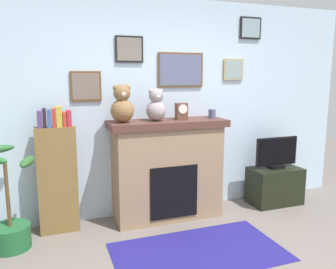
{
  "coord_description": "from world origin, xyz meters",
  "views": [
    {
      "loc": [
        -1.34,
        -1.98,
        1.7
      ],
      "look_at": [
        -0.01,
        1.71,
        1.01
      ],
      "focal_mm": 36.35,
      "sensor_mm": 36.0,
      "label": 1
    }
  ],
  "objects_px": {
    "television": "(276,153)",
    "candle_jar": "(212,114)",
    "potted_plant": "(10,220)",
    "teddy_bear_brown": "(122,105)",
    "tv_stand": "(275,186)",
    "teddy_bear_tan": "(156,106)",
    "bookshelf": "(57,175)",
    "fireplace": "(167,169)",
    "mantel_clock": "(181,111)"
  },
  "relations": [
    {
      "from": "television",
      "to": "mantel_clock",
      "type": "bearing_deg",
      "value": 177.81
    },
    {
      "from": "candle_jar",
      "to": "teddy_bear_brown",
      "type": "distance_m",
      "value": 1.11
    },
    {
      "from": "potted_plant",
      "to": "teddy_bear_tan",
      "type": "bearing_deg",
      "value": 6.63
    },
    {
      "from": "bookshelf",
      "to": "television",
      "type": "distance_m",
      "value": 2.75
    },
    {
      "from": "fireplace",
      "to": "teddy_bear_tan",
      "type": "distance_m",
      "value": 0.77
    },
    {
      "from": "television",
      "to": "candle_jar",
      "type": "xyz_separation_m",
      "value": [
        -0.93,
        0.05,
        0.55
      ]
    },
    {
      "from": "potted_plant",
      "to": "teddy_bear_tan",
      "type": "xyz_separation_m",
      "value": [
        1.58,
        0.18,
        1.06
      ]
    },
    {
      "from": "fireplace",
      "to": "candle_jar",
      "type": "relative_size",
      "value": 12.76
    },
    {
      "from": "bookshelf",
      "to": "teddy_bear_brown",
      "type": "height_order",
      "value": "teddy_bear_brown"
    },
    {
      "from": "fireplace",
      "to": "teddy_bear_brown",
      "type": "relative_size",
      "value": 3.31
    },
    {
      "from": "television",
      "to": "candle_jar",
      "type": "relative_size",
      "value": 5.67
    },
    {
      "from": "tv_stand",
      "to": "television",
      "type": "distance_m",
      "value": 0.44
    },
    {
      "from": "tv_stand",
      "to": "mantel_clock",
      "type": "relative_size",
      "value": 3.46
    },
    {
      "from": "television",
      "to": "teddy_bear_tan",
      "type": "relative_size",
      "value": 1.66
    },
    {
      "from": "television",
      "to": "candle_jar",
      "type": "height_order",
      "value": "candle_jar"
    },
    {
      "from": "tv_stand",
      "to": "teddy_bear_brown",
      "type": "distance_m",
      "value": 2.33
    },
    {
      "from": "bookshelf",
      "to": "teddy_bear_tan",
      "type": "bearing_deg",
      "value": -2.57
    },
    {
      "from": "tv_stand",
      "to": "television",
      "type": "bearing_deg",
      "value": -90.0
    },
    {
      "from": "teddy_bear_brown",
      "to": "bookshelf",
      "type": "bearing_deg",
      "value": 176.03
    },
    {
      "from": "fireplace",
      "to": "mantel_clock",
      "type": "bearing_deg",
      "value": -6.48
    },
    {
      "from": "candle_jar",
      "to": "teddy_bear_tan",
      "type": "distance_m",
      "value": 0.72
    },
    {
      "from": "tv_stand",
      "to": "teddy_bear_tan",
      "type": "height_order",
      "value": "teddy_bear_tan"
    },
    {
      "from": "potted_plant",
      "to": "television",
      "type": "xyz_separation_m",
      "value": [
        3.22,
        0.13,
        0.39
      ]
    },
    {
      "from": "tv_stand",
      "to": "mantel_clock",
      "type": "height_order",
      "value": "mantel_clock"
    },
    {
      "from": "potted_plant",
      "to": "mantel_clock",
      "type": "xyz_separation_m",
      "value": [
        1.89,
        0.18,
        0.99
      ]
    },
    {
      "from": "fireplace",
      "to": "television",
      "type": "distance_m",
      "value": 1.51
    },
    {
      "from": "fireplace",
      "to": "candle_jar",
      "type": "bearing_deg",
      "value": -1.78
    },
    {
      "from": "potted_plant",
      "to": "teddy_bear_brown",
      "type": "distance_m",
      "value": 1.62
    },
    {
      "from": "tv_stand",
      "to": "television",
      "type": "xyz_separation_m",
      "value": [
        -0.0,
        -0.0,
        0.44
      ]
    },
    {
      "from": "television",
      "to": "teddy_bear_brown",
      "type": "relative_size",
      "value": 1.47
    },
    {
      "from": "television",
      "to": "potted_plant",
      "type": "bearing_deg",
      "value": -177.66
    },
    {
      "from": "bookshelf",
      "to": "television",
      "type": "bearing_deg",
      "value": -2.11
    },
    {
      "from": "bookshelf",
      "to": "teddy_bear_tan",
      "type": "distance_m",
      "value": 1.31
    },
    {
      "from": "teddy_bear_tan",
      "to": "tv_stand",
      "type": "bearing_deg",
      "value": -1.76
    },
    {
      "from": "fireplace",
      "to": "candle_jar",
      "type": "distance_m",
      "value": 0.86
    },
    {
      "from": "potted_plant",
      "to": "teddy_bear_tan",
      "type": "relative_size",
      "value": 2.74
    },
    {
      "from": "fireplace",
      "to": "mantel_clock",
      "type": "xyz_separation_m",
      "value": [
        0.17,
        -0.02,
        0.69
      ]
    },
    {
      "from": "potted_plant",
      "to": "tv_stand",
      "type": "height_order",
      "value": "potted_plant"
    },
    {
      "from": "bookshelf",
      "to": "candle_jar",
      "type": "xyz_separation_m",
      "value": [
        1.82,
        -0.05,
        0.6
      ]
    },
    {
      "from": "fireplace",
      "to": "potted_plant",
      "type": "xyz_separation_m",
      "value": [
        -1.72,
        -0.2,
        -0.31
      ]
    },
    {
      "from": "teddy_bear_brown",
      "to": "teddy_bear_tan",
      "type": "relative_size",
      "value": 1.12
    },
    {
      "from": "potted_plant",
      "to": "candle_jar",
      "type": "bearing_deg",
      "value": 4.59
    },
    {
      "from": "mantel_clock",
      "to": "teddy_bear_tan",
      "type": "distance_m",
      "value": 0.32
    },
    {
      "from": "candle_jar",
      "to": "teddy_bear_tan",
      "type": "bearing_deg",
      "value": -179.96
    },
    {
      "from": "mantel_clock",
      "to": "teddy_bear_brown",
      "type": "relative_size",
      "value": 0.47
    },
    {
      "from": "fireplace",
      "to": "potted_plant",
      "type": "relative_size",
      "value": 1.36
    },
    {
      "from": "potted_plant",
      "to": "tv_stand",
      "type": "xyz_separation_m",
      "value": [
        3.22,
        0.13,
        -0.05
      ]
    },
    {
      "from": "mantel_clock",
      "to": "candle_jar",
      "type": "bearing_deg",
      "value": 0.19
    },
    {
      "from": "teddy_bear_brown",
      "to": "fireplace",
      "type": "bearing_deg",
      "value": 1.96
    },
    {
      "from": "fireplace",
      "to": "mantel_clock",
      "type": "relative_size",
      "value": 7.06
    }
  ]
}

